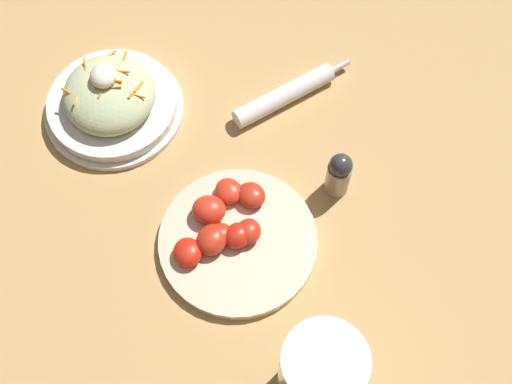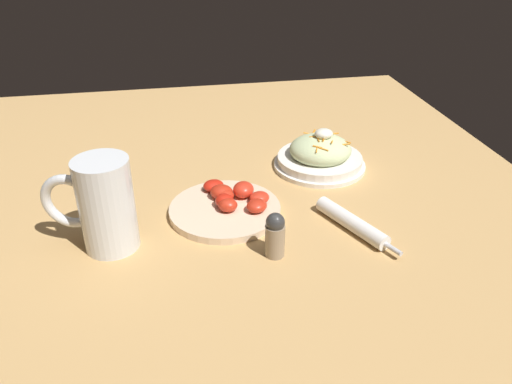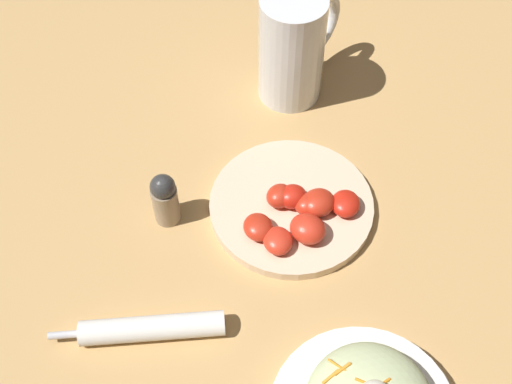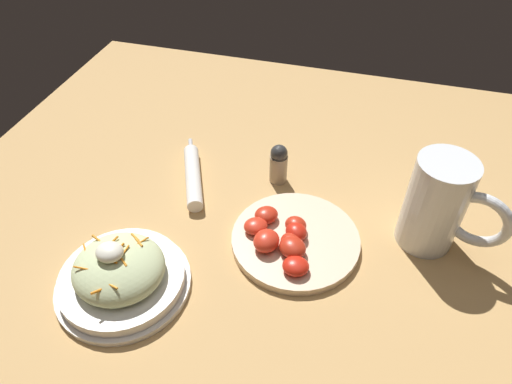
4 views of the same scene
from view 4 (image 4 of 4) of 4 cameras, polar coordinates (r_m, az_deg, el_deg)
name	(u,v)px [view 4 (image 4 of 4)]	position (r m, az deg, el deg)	size (l,w,h in m)	color
ground_plane	(298,290)	(0.74, 5.27, -11.97)	(1.43, 1.43, 0.00)	tan
salad_plate	(121,274)	(0.75, -16.44, -9.74)	(0.21, 0.21, 0.09)	white
beer_mug	(437,208)	(0.80, 21.50, -1.87)	(0.16, 0.10, 0.17)	white
napkin_roll	(193,176)	(0.90, -7.83, 1.97)	(0.10, 0.19, 0.03)	white
tomato_plate	(291,239)	(0.79, 4.39, -5.84)	(0.22, 0.22, 0.05)	beige
salt_shaker	(279,163)	(0.88, 2.82, 3.56)	(0.03, 0.03, 0.08)	gray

